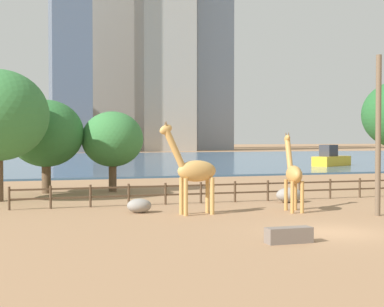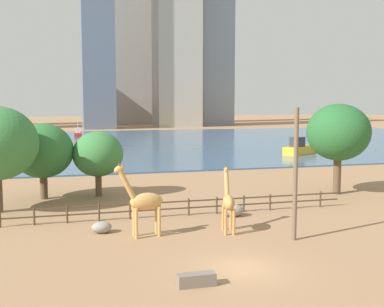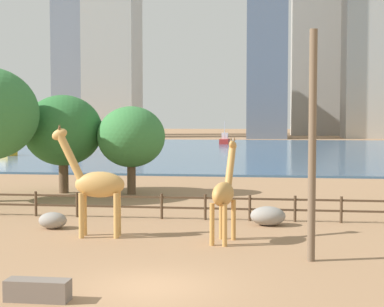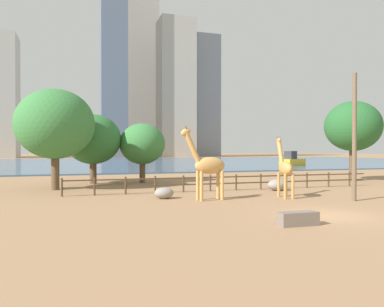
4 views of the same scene
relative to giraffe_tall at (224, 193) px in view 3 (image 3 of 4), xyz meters
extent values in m
plane|color=#9E7551|center=(-1.69, 73.16, -2.02)|extent=(400.00, 400.00, 0.00)
cube|color=#3D6084|center=(-1.69, 70.16, -1.92)|extent=(180.00, 86.00, 0.20)
cylinder|color=#C18C47|center=(-0.15, 0.55, -1.17)|extent=(0.23, 0.23, 1.71)
cylinder|color=#C18C47|center=(0.36, 0.44, -1.17)|extent=(0.23, 0.23, 1.71)
cylinder|color=#C18C47|center=(-0.43, -0.74, -1.17)|extent=(0.23, 0.23, 1.71)
cylinder|color=#C18C47|center=(0.09, -0.85, -1.17)|extent=(0.23, 0.23, 1.71)
ellipsoid|color=#C18C47|center=(-0.03, -0.15, -0.02)|extent=(1.13, 2.00, 0.99)
cylinder|color=#C18C47|center=(0.19, 0.90, 1.05)|extent=(0.51, 1.06, 1.86)
ellipsoid|color=#C18C47|center=(0.27, 1.26, 1.92)|extent=(0.45, 0.76, 0.60)
cone|color=brown|center=(0.19, 1.28, 2.21)|extent=(0.11, 0.11, 0.18)
cone|color=brown|center=(0.34, 1.25, 2.21)|extent=(0.11, 0.11, 0.18)
cylinder|color=tan|center=(-6.09, -0.01, -1.05)|extent=(0.24, 0.24, 1.93)
cylinder|color=tan|center=(-6.14, 0.58, -1.05)|extent=(0.24, 0.24, 1.93)
cylinder|color=tan|center=(-4.60, 0.13, -1.05)|extent=(0.24, 0.24, 1.93)
cylinder|color=tan|center=(-4.66, 0.72, -1.05)|extent=(0.24, 0.24, 1.93)
ellipsoid|color=tan|center=(-5.37, 0.35, 0.25)|extent=(2.20, 1.05, 1.12)
cylinder|color=tan|center=(-6.62, 0.23, 1.43)|extent=(1.25, 0.46, 2.08)
ellipsoid|color=tan|center=(-7.08, 0.19, 2.40)|extent=(0.84, 0.42, 0.70)
cone|color=brown|center=(-7.07, 0.11, 2.72)|extent=(0.11, 0.11, 0.20)
cone|color=brown|center=(-7.09, 0.28, 2.72)|extent=(0.11, 0.11, 0.20)
cylinder|color=brown|center=(3.33, -2.86, 2.09)|extent=(0.28, 0.28, 8.22)
ellipsoid|color=gray|center=(-8.09, 1.91, -1.64)|extent=(1.31, 1.02, 0.77)
ellipsoid|color=gray|center=(1.79, 4.00, -1.56)|extent=(1.67, 1.22, 0.92)
cube|color=#72665B|center=(-4.57, -8.53, -1.72)|extent=(1.80, 0.60, 0.60)
cylinder|color=#4C3826|center=(-10.24, 5.16, -1.37)|extent=(0.14, 0.14, 1.30)
cylinder|color=#4C3826|center=(-8.01, 5.16, -1.37)|extent=(0.14, 0.14, 1.30)
cylinder|color=#4C3826|center=(-5.78, 5.16, -1.37)|extent=(0.14, 0.14, 1.30)
cylinder|color=#4C3826|center=(-3.56, 5.16, -1.37)|extent=(0.14, 0.14, 1.30)
cylinder|color=#4C3826|center=(-1.33, 5.16, -1.37)|extent=(0.14, 0.14, 1.30)
cylinder|color=#4C3826|center=(0.89, 5.16, -1.37)|extent=(0.14, 0.14, 1.30)
cylinder|color=#4C3826|center=(3.12, 5.16, -1.37)|extent=(0.14, 0.14, 1.30)
cylinder|color=#4C3826|center=(5.34, 5.16, -1.37)|extent=(0.14, 0.14, 1.30)
cube|color=#4C3826|center=(-1.69, 5.16, -0.91)|extent=(26.10, 0.08, 0.10)
cube|color=#4C3826|center=(-1.69, 5.16, -1.43)|extent=(26.10, 0.08, 0.10)
cylinder|color=brown|center=(-12.10, 14.58, -0.94)|extent=(0.65, 0.65, 2.16)
ellipsoid|color=#2D6B33|center=(-12.10, 14.58, 2.28)|extent=(5.34, 5.34, 4.81)
cylinder|color=brown|center=(-7.34, 14.51, -0.99)|extent=(0.58, 0.58, 2.06)
ellipsoid|color=#387A3D|center=(-7.34, 14.51, 1.86)|extent=(4.55, 4.55, 4.09)
cube|color=#B22D28|center=(-6.67, 90.35, -1.33)|extent=(1.79, 4.87, 0.97)
cube|color=silver|center=(-6.67, 90.96, -0.27)|extent=(1.18, 1.76, 1.16)
cylinder|color=silver|center=(-6.67, 90.11, 0.85)|extent=(0.12, 0.12, 3.40)
cube|color=gold|center=(-33.55, 50.62, -1.38)|extent=(4.60, 3.54, 0.88)
cube|color=silver|center=(-33.07, 50.35, -0.41)|extent=(1.90, 1.70, 1.05)
cube|color=#ADA89E|center=(-41.47, 136.80, 21.68)|extent=(13.98, 14.02, 47.40)
cube|color=slate|center=(-56.42, 157.07, 23.44)|extent=(17.02, 12.39, 50.92)
cube|color=#ADA89E|center=(28.98, 136.27, 28.00)|extent=(15.23, 12.95, 60.03)
camera|label=1|loc=(-14.77, -28.62, 2.01)|focal=55.00mm
camera|label=2|loc=(-10.44, -29.34, 6.51)|focal=45.00mm
camera|label=3|loc=(1.79, -23.99, 3.06)|focal=55.00mm
camera|label=4|loc=(-13.88, -22.61, 1.30)|focal=35.00mm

